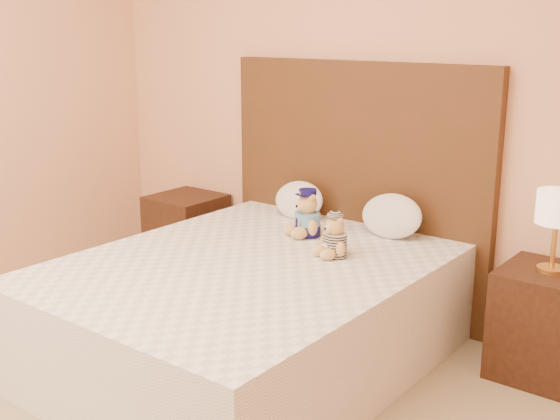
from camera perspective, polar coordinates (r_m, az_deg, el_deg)
The scene contains 9 objects.
bed at distance 3.64m, azimuth -2.62°, elevation -8.30°, with size 1.60×2.00×0.55m.
headboard at distance 4.27m, azimuth 6.15°, elevation 1.85°, with size 1.75×0.08×1.50m, color #4A2716.
nightstand_left at distance 4.99m, azimuth -7.56°, elevation -1.91°, with size 0.45×0.45×0.55m, color #3B2013.
nightstand_right at distance 3.74m, azimuth 20.78°, elevation -8.62°, with size 0.45×0.45×0.55m, color #3B2013.
lamp at distance 3.56m, azimuth 21.61°, elevation -0.11°, with size 0.20×0.20×0.40m.
teddy_police at distance 3.93m, azimuth 2.25°, elevation -0.24°, with size 0.23×0.22×0.26m, color tan, non-canonical shape.
teddy_prisoner at distance 3.59m, azimuth 4.48°, elevation -2.08°, with size 0.20×0.19×0.22m, color tan, non-canonical shape.
pillow_left at distance 4.30m, azimuth 1.54°, elevation 0.95°, with size 0.34×0.22×0.24m, color white.
pillow_right at distance 3.96m, azimuth 9.07°, elevation -0.32°, with size 0.37×0.24×0.26m, color white.
Camera 1 is at (2.19, -1.33, 1.70)m, focal length 45.00 mm.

